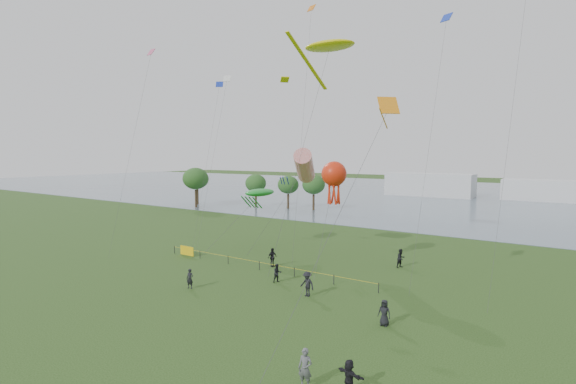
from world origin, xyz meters
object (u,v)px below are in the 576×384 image
Objects in this scene: kite_flyer at (305,368)px; kite_stingray at (329,46)px; kite_octopus at (334,174)px; fence at (213,256)px.

kite_stingray is (-10.91, 22.09, 20.94)m from kite_flyer.
kite_stingray is 2.16× the size of kite_octopus.
kite_octopus reaches higher than fence.
fence is 2.32× the size of kite_octopus.
kite_stingray reaches higher than kite_flyer.
fence is at bearing -163.87° from kite_octopus.
kite_stingray is at bearing 123.29° from kite_octopus.
kite_stingray reaches higher than fence.
fence is at bearing 134.83° from kite_flyer.
kite_stingray is 13.33m from kite_octopus.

